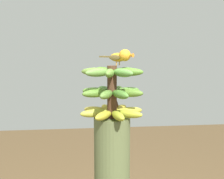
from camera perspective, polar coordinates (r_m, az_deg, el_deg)
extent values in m
cylinder|color=#4C2D1E|center=(1.54, 0.00, -0.50)|extent=(0.05, 0.05, 0.27)
ellipsoid|color=gold|center=(1.64, -1.01, -3.66)|extent=(0.15, 0.07, 0.04)
ellipsoid|color=gold|center=(1.60, -2.97, -3.98)|extent=(0.12, 0.15, 0.04)
ellipsoid|color=#ABAE38|center=(1.53, -3.31, -4.51)|extent=(0.07, 0.15, 0.04)
ellipsoid|color=gold|center=(1.48, -1.63, -4.96)|extent=(0.15, 0.12, 0.04)
ellipsoid|color=#AAB22E|center=(1.47, 1.13, -5.00)|extent=(0.15, 0.07, 0.04)
ellipsoid|color=#ABB02F|center=(1.52, 3.14, -4.62)|extent=(0.12, 0.15, 0.04)
ellipsoid|color=gold|center=(1.59, 3.19, -4.07)|extent=(0.07, 0.15, 0.04)
ellipsoid|color=gold|center=(1.64, 1.47, -3.70)|extent=(0.15, 0.12, 0.04)
ellipsoid|color=#567D2A|center=(1.51, 3.19, -0.64)|extent=(0.10, 0.15, 0.04)
ellipsoid|color=#558332|center=(1.58, 2.87, -0.29)|extent=(0.09, 0.15, 0.04)
ellipsoid|color=#568331|center=(1.62, 0.97, -0.08)|extent=(0.15, 0.10, 0.04)
ellipsoid|color=#558C3D|center=(1.62, -1.42, -0.10)|extent=(0.15, 0.09, 0.04)
ellipsoid|color=#5C8E31|center=(1.57, -3.08, -0.35)|extent=(0.10, 0.15, 0.04)
ellipsoid|color=#557F2C|center=(1.50, -3.02, -0.71)|extent=(0.09, 0.15, 0.04)
ellipsoid|color=#587E33|center=(1.45, -1.09, -0.97)|extent=(0.15, 0.10, 0.04)
ellipsoid|color=#508331|center=(1.46, 1.57, -0.94)|extent=(0.15, 0.09, 0.04)
ellipsoid|color=#5C853A|center=(1.48, -2.61, 3.22)|extent=(0.11, 0.15, 0.04)
ellipsoid|color=olive|center=(1.44, -0.46, 3.13)|extent=(0.15, 0.08, 0.04)
ellipsoid|color=#598E3C|center=(1.46, 2.00, 3.18)|extent=(0.15, 0.11, 0.04)
ellipsoid|color=#53802A|center=(1.52, 3.16, 3.34)|extent=(0.08, 0.15, 0.04)
ellipsoid|color=#507B3B|center=(1.58, 2.45, 3.51)|extent=(0.11, 0.15, 0.04)
ellipsoid|color=#557F2F|center=(1.61, 0.41, 3.59)|extent=(0.15, 0.08, 0.04)
ellipsoid|color=#548829|center=(1.59, -1.83, 3.55)|extent=(0.15, 0.11, 0.04)
ellipsoid|color=olive|center=(1.54, -3.11, 3.40)|extent=(0.08, 0.15, 0.04)
cone|color=#4C2D1E|center=(1.59, 0.61, -2.04)|extent=(0.04, 0.04, 0.06)
cylinder|color=#C68933|center=(1.55, 0.83, 4.91)|extent=(0.00, 0.00, 0.02)
cylinder|color=#C68933|center=(1.57, 1.39, 4.95)|extent=(0.01, 0.01, 0.02)
ellipsoid|color=orange|center=(1.56, 1.12, 6.11)|extent=(0.10, 0.10, 0.05)
ellipsoid|color=brown|center=(1.54, 0.50, 6.09)|extent=(0.06, 0.06, 0.03)
ellipsoid|color=brown|center=(1.58, 1.44, 6.12)|extent=(0.06, 0.06, 0.03)
cube|color=brown|center=(1.61, -1.21, 6.23)|extent=(0.07, 0.07, 0.01)
sphere|color=orange|center=(1.53, 2.44, 6.50)|extent=(0.06, 0.06, 0.06)
sphere|color=black|center=(1.55, 3.16, 6.67)|extent=(0.01, 0.01, 0.01)
cone|color=orange|center=(1.51, 3.59, 6.48)|extent=(0.03, 0.03, 0.02)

